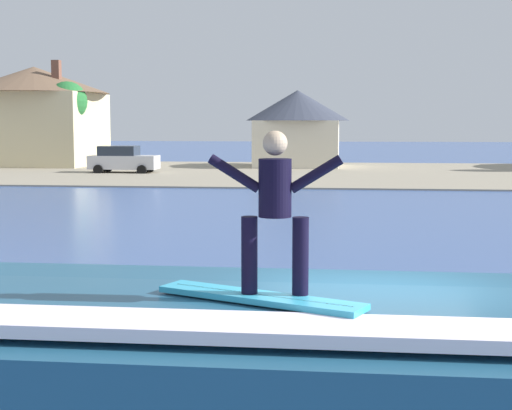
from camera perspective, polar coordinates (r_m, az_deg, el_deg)
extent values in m
cube|color=#215373|center=(8.47, -4.68, -12.25)|extent=(9.27, 4.18, 1.50)
cube|color=#215373|center=(7.75, -5.50, -7.58)|extent=(7.88, 1.88, 0.17)
cube|color=white|center=(6.95, -6.97, -8.84)|extent=(8.35, 0.75, 0.12)
cube|color=#33A5CC|center=(7.55, 0.26, -6.87)|extent=(2.13, 1.23, 0.06)
cube|color=black|center=(7.55, 0.26, -6.68)|extent=(1.83, 0.83, 0.01)
cylinder|color=black|center=(7.52, -0.49, -3.73)|extent=(0.16, 0.16, 0.76)
cylinder|color=black|center=(7.48, 3.31, -3.80)|extent=(0.16, 0.16, 0.76)
cylinder|color=black|center=(7.41, 1.42, 1.27)|extent=(0.32, 0.32, 0.56)
sphere|color=tan|center=(7.39, 1.42, 4.61)|extent=(0.24, 0.24, 0.24)
cylinder|color=black|center=(7.45, -1.60, 2.35)|extent=(0.52, 0.10, 0.37)
cylinder|color=black|center=(7.37, 4.47, 2.30)|extent=(0.52, 0.10, 0.37)
cube|color=gray|center=(52.02, 6.98, 2.37)|extent=(120.00, 25.15, 0.08)
cube|color=silver|center=(52.21, -9.75, 3.14)|extent=(4.53, 1.86, 0.90)
cube|color=#262D38|center=(52.28, -10.13, 3.99)|extent=(2.49, 1.68, 0.64)
cylinder|color=black|center=(52.79, -7.91, 2.72)|extent=(0.64, 0.22, 0.64)
cylinder|color=black|center=(50.90, -8.46, 2.58)|extent=(0.64, 0.22, 0.64)
cylinder|color=black|center=(53.61, -10.96, 2.71)|extent=(0.64, 0.22, 0.64)
cylinder|color=black|center=(51.74, -11.62, 2.58)|extent=(0.64, 0.22, 0.64)
cube|color=beige|center=(63.10, -16.02, 5.38)|extent=(9.38, 8.80, 5.69)
cone|color=brown|center=(63.18, -16.12, 8.89)|extent=(11.63, 11.63, 2.05)
cube|color=brown|center=(61.12, -14.57, 9.51)|extent=(0.60, 0.60, 1.80)
cube|color=beige|center=(58.70, 3.08, 4.53)|extent=(6.24, 6.31, 3.56)
cone|color=#383D4C|center=(58.69, 3.10, 7.38)|extent=(7.82, 7.82, 2.28)
cylinder|color=brown|center=(59.41, -13.74, 4.64)|extent=(0.34, 0.34, 4.08)
sphere|color=#246930|center=(59.41, -13.81, 7.46)|extent=(2.97, 2.97, 2.97)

